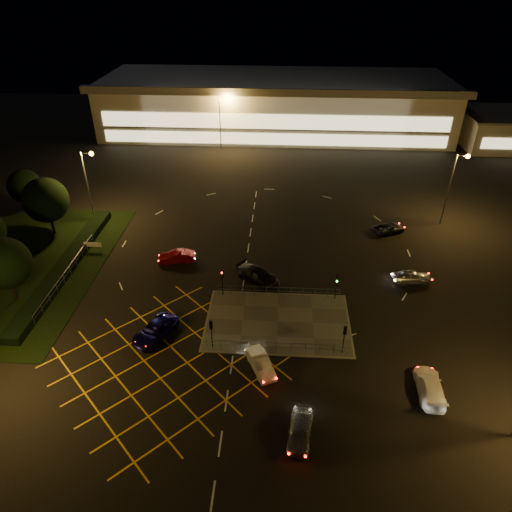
# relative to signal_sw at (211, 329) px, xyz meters

# --- Properties ---
(ground) EXTENTS (180.00, 180.00, 0.00)m
(ground) POSITION_rel_signal_sw_xyz_m (4.00, 5.99, -2.37)
(ground) COLOR black
(ground) RESTS_ON ground
(pedestrian_island) EXTENTS (14.00, 9.00, 0.12)m
(pedestrian_island) POSITION_rel_signal_sw_xyz_m (6.00, 3.99, -2.31)
(pedestrian_island) COLOR #4C4944
(pedestrian_island) RESTS_ON ground
(grass_verge) EXTENTS (18.00, 30.00, 0.08)m
(grass_verge) POSITION_rel_signal_sw_xyz_m (-24.00, 11.99, -2.33)
(grass_verge) COLOR black
(grass_verge) RESTS_ON ground
(hedge) EXTENTS (2.00, 26.00, 1.00)m
(hedge) POSITION_rel_signal_sw_xyz_m (-19.00, 11.99, -1.87)
(hedge) COLOR black
(hedge) RESTS_ON ground
(supermarket) EXTENTS (72.00, 26.50, 10.50)m
(supermarket) POSITION_rel_signal_sw_xyz_m (4.00, 67.95, 2.95)
(supermarket) COLOR beige
(supermarket) RESTS_ON ground
(retail_unit_a) EXTENTS (18.80, 14.80, 6.35)m
(retail_unit_a) POSITION_rel_signal_sw_xyz_m (50.00, 59.97, 0.85)
(retail_unit_a) COLOR beige
(retail_unit_a) RESTS_ON ground
(streetlight_nw) EXTENTS (1.78, 0.56, 10.03)m
(streetlight_nw) POSITION_rel_signal_sw_xyz_m (-19.56, 23.99, 4.20)
(streetlight_nw) COLOR slate
(streetlight_nw) RESTS_ON ground
(streetlight_ne) EXTENTS (1.78, 0.56, 10.03)m
(streetlight_ne) POSITION_rel_signal_sw_xyz_m (28.44, 25.99, 4.20)
(streetlight_ne) COLOR slate
(streetlight_ne) RESTS_ON ground
(streetlight_far_left) EXTENTS (1.78, 0.56, 10.03)m
(streetlight_far_left) POSITION_rel_signal_sw_xyz_m (-5.56, 53.99, 4.20)
(streetlight_far_left) COLOR slate
(streetlight_far_left) RESTS_ON ground
(streetlight_far_right) EXTENTS (1.78, 0.56, 10.03)m
(streetlight_far_right) POSITION_rel_signal_sw_xyz_m (34.44, 55.99, 4.20)
(streetlight_far_right) COLOR slate
(streetlight_far_right) RESTS_ON ground
(signal_sw) EXTENTS (0.28, 0.30, 3.15)m
(signal_sw) POSITION_rel_signal_sw_xyz_m (0.00, 0.00, 0.00)
(signal_sw) COLOR black
(signal_sw) RESTS_ON pedestrian_island
(signal_se) EXTENTS (0.28, 0.30, 3.15)m
(signal_se) POSITION_rel_signal_sw_xyz_m (12.00, 0.00, 0.00)
(signal_se) COLOR black
(signal_se) RESTS_ON pedestrian_island
(signal_nw) EXTENTS (0.28, 0.30, 3.15)m
(signal_nw) POSITION_rel_signal_sw_xyz_m (0.00, 7.99, 0.00)
(signal_nw) COLOR black
(signal_nw) RESTS_ON pedestrian_island
(signal_ne) EXTENTS (0.28, 0.30, 3.15)m
(signal_ne) POSITION_rel_signal_sw_xyz_m (12.00, 7.99, 0.00)
(signal_ne) COLOR black
(signal_ne) RESTS_ON pedestrian_island
(tree_c) EXTENTS (5.76, 5.76, 7.84)m
(tree_c) POSITION_rel_signal_sw_xyz_m (-24.00, 19.99, 2.59)
(tree_c) COLOR black
(tree_c) RESTS_ON ground
(tree_d) EXTENTS (4.68, 4.68, 6.37)m
(tree_d) POSITION_rel_signal_sw_xyz_m (-30.00, 25.99, 1.65)
(tree_d) COLOR black
(tree_d) RESTS_ON ground
(tree_e) EXTENTS (5.40, 5.40, 7.35)m
(tree_e) POSITION_rel_signal_sw_xyz_m (-22.00, 5.99, 2.28)
(tree_e) COLOR black
(tree_e) RESTS_ON ground
(car_near_silver) EXTENTS (2.26, 4.50, 1.47)m
(car_near_silver) POSITION_rel_signal_sw_xyz_m (7.95, -9.00, -1.63)
(car_near_silver) COLOR #AFB0B6
(car_near_silver) RESTS_ON ground
(car_queue_white) EXTENTS (3.08, 4.39, 1.37)m
(car_queue_white) POSITION_rel_signal_sw_xyz_m (4.61, -2.35, -1.68)
(car_queue_white) COLOR silver
(car_queue_white) RESTS_ON ground
(car_left_blue) EXTENTS (4.29, 5.70, 1.44)m
(car_left_blue) POSITION_rel_signal_sw_xyz_m (-5.69, 1.25, -1.65)
(car_left_blue) COLOR #100E54
(car_left_blue) RESTS_ON ground
(car_far_dkgrey) EXTENTS (5.62, 4.81, 1.55)m
(car_far_dkgrey) POSITION_rel_signal_sw_xyz_m (3.62, 10.99, -1.59)
(car_far_dkgrey) COLOR black
(car_far_dkgrey) RESTS_ON ground
(car_right_silver) EXTENTS (4.28, 2.01, 1.42)m
(car_right_silver) POSITION_rel_signal_sw_xyz_m (20.89, 11.86, -1.66)
(car_right_silver) COLOR silver
(car_right_silver) RESTS_ON ground
(car_circ_red) EXTENTS (4.58, 2.31, 1.44)m
(car_circ_red) POSITION_rel_signal_sw_xyz_m (-6.34, 14.30, -1.65)
(car_circ_red) COLOR maroon
(car_circ_red) RESTS_ON ground
(car_east_grey) EXTENTS (4.99, 3.77, 1.26)m
(car_east_grey) POSITION_rel_signal_sw_xyz_m (20.34, 23.05, -1.74)
(car_east_grey) COLOR black
(car_east_grey) RESTS_ON ground
(car_approach_white) EXTENTS (2.29, 5.09, 1.45)m
(car_approach_white) POSITION_rel_signal_sw_xyz_m (18.78, -4.13, -1.64)
(car_approach_white) COLOR silver
(car_approach_white) RESTS_ON ground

